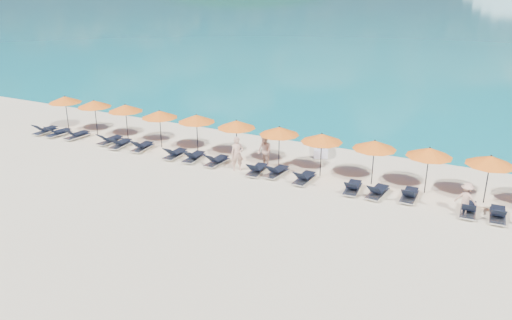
% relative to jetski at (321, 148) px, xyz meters
% --- Properties ---
extents(ground, '(1400.00, 1400.00, 0.00)m').
position_rel_jetski_xyz_m(ground, '(-1.29, -8.60, -0.30)').
color(ground, beige).
extents(headland_main, '(374.00, 242.00, 126.50)m').
position_rel_jetski_xyz_m(headland_main, '(-301.29, 531.40, -38.30)').
color(headland_main, black).
rests_on(headland_main, ground).
extents(headland_small, '(162.00, 126.00, 85.50)m').
position_rel_jetski_xyz_m(headland_small, '(-151.29, 551.40, -35.30)').
color(headland_small, black).
rests_on(headland_small, ground).
extents(jetski, '(1.46, 2.20, 0.73)m').
position_rel_jetski_xyz_m(jetski, '(0.00, 0.00, 0.00)').
color(jetski, white).
rests_on(jetski, ground).
extents(beachgoer_a, '(0.79, 0.73, 1.81)m').
position_rel_jetski_xyz_m(beachgoer_a, '(-2.93, -4.51, 0.60)').
color(beachgoer_a, '#D5A088').
rests_on(beachgoer_a, ground).
extents(beachgoer_b, '(1.01, 0.88, 1.79)m').
position_rel_jetski_xyz_m(beachgoer_b, '(-1.88, -3.47, 0.59)').
color(beachgoer_b, '#D5A088').
rests_on(beachgoer_b, ground).
extents(beachgoer_c, '(1.01, 0.60, 1.46)m').
position_rel_jetski_xyz_m(beachgoer_c, '(8.16, -4.66, 0.43)').
color(beachgoer_c, '#D5A088').
rests_on(beachgoer_c, ground).
extents(umbrella_0, '(2.10, 2.10, 2.28)m').
position_rel_jetski_xyz_m(umbrella_0, '(-16.57, -3.05, 1.72)').
color(umbrella_0, black).
rests_on(umbrella_0, ground).
extents(umbrella_1, '(2.10, 2.10, 2.28)m').
position_rel_jetski_xyz_m(umbrella_1, '(-14.02, -3.06, 1.72)').
color(umbrella_1, black).
rests_on(umbrella_1, ground).
extents(umbrella_2, '(2.10, 2.10, 2.28)m').
position_rel_jetski_xyz_m(umbrella_2, '(-11.54, -3.02, 1.72)').
color(umbrella_2, black).
rests_on(umbrella_2, ground).
extents(umbrella_3, '(2.10, 2.10, 2.28)m').
position_rel_jetski_xyz_m(umbrella_3, '(-8.80, -3.24, 1.72)').
color(umbrella_3, black).
rests_on(umbrella_3, ground).
extents(umbrella_4, '(2.10, 2.10, 2.28)m').
position_rel_jetski_xyz_m(umbrella_4, '(-6.37, -3.04, 1.72)').
color(umbrella_4, black).
rests_on(umbrella_4, ground).
extents(umbrella_5, '(2.10, 2.10, 2.28)m').
position_rel_jetski_xyz_m(umbrella_5, '(-3.78, -3.05, 1.72)').
color(umbrella_5, black).
rests_on(umbrella_5, ground).
extents(umbrella_6, '(2.10, 2.10, 2.28)m').
position_rel_jetski_xyz_m(umbrella_6, '(-1.20, -3.11, 1.72)').
color(umbrella_6, black).
rests_on(umbrella_6, ground).
extents(umbrella_7, '(2.10, 2.10, 2.28)m').
position_rel_jetski_xyz_m(umbrella_7, '(1.17, -3.25, 1.72)').
color(umbrella_7, black).
rests_on(umbrella_7, ground).
extents(umbrella_8, '(2.10, 2.10, 2.28)m').
position_rel_jetski_xyz_m(umbrella_8, '(3.78, -3.15, 1.72)').
color(umbrella_8, black).
rests_on(umbrella_8, ground).
extents(umbrella_9, '(2.10, 2.10, 2.28)m').
position_rel_jetski_xyz_m(umbrella_9, '(6.27, -3.07, 1.72)').
color(umbrella_9, black).
rests_on(umbrella_9, ground).
extents(umbrella_10, '(2.10, 2.10, 2.28)m').
position_rel_jetski_xyz_m(umbrella_10, '(8.81, -2.98, 1.72)').
color(umbrella_10, black).
rests_on(umbrella_10, ground).
extents(lounger_0, '(0.65, 1.71, 0.66)m').
position_rel_jetski_xyz_m(lounger_0, '(-17.15, -4.46, -0.07)').
color(lounger_0, silver).
rests_on(lounger_0, ground).
extents(lounger_1, '(0.79, 1.76, 0.66)m').
position_rel_jetski_xyz_m(lounger_1, '(-16.00, -4.45, -0.07)').
color(lounger_1, silver).
rests_on(lounger_1, ground).
extents(lounger_2, '(0.74, 1.74, 0.66)m').
position_rel_jetski_xyz_m(lounger_2, '(-14.55, -4.29, -0.07)').
color(lounger_2, silver).
rests_on(lounger_2, ground).
extents(lounger_3, '(0.78, 1.75, 0.66)m').
position_rel_jetski_xyz_m(lounger_3, '(-11.98, -4.15, -0.07)').
color(lounger_3, silver).
rests_on(lounger_3, ground).
extents(lounger_4, '(0.79, 1.75, 0.66)m').
position_rel_jetski_xyz_m(lounger_4, '(-10.93, -4.39, -0.07)').
color(lounger_4, silver).
rests_on(lounger_4, ground).
extents(lounger_5, '(0.79, 1.75, 0.66)m').
position_rel_jetski_xyz_m(lounger_5, '(-9.44, -4.23, -0.07)').
color(lounger_5, silver).
rests_on(lounger_5, ground).
extents(lounger_6, '(0.64, 1.71, 0.66)m').
position_rel_jetski_xyz_m(lounger_6, '(-6.98, -4.39, -0.07)').
color(lounger_6, silver).
rests_on(lounger_6, ground).
extents(lounger_7, '(0.75, 1.74, 0.66)m').
position_rel_jetski_xyz_m(lounger_7, '(-5.77, -4.33, -0.07)').
color(lounger_7, silver).
rests_on(lounger_7, ground).
extents(lounger_8, '(0.73, 1.74, 0.66)m').
position_rel_jetski_xyz_m(lounger_8, '(-4.33, -4.31, -0.07)').
color(lounger_8, silver).
rests_on(lounger_8, ground).
extents(lounger_9, '(0.73, 1.74, 0.66)m').
position_rel_jetski_xyz_m(lounger_9, '(-1.80, -4.49, -0.07)').
color(lounger_9, silver).
rests_on(lounger_9, ground).
extents(lounger_10, '(0.79, 1.76, 0.66)m').
position_rel_jetski_xyz_m(lounger_10, '(-0.80, -4.28, -0.07)').
color(lounger_10, silver).
rests_on(lounger_10, ground).
extents(lounger_11, '(0.69, 1.72, 0.66)m').
position_rel_jetski_xyz_m(lounger_11, '(0.77, -4.42, -0.07)').
color(lounger_11, silver).
rests_on(lounger_11, ground).
extents(lounger_12, '(0.77, 1.75, 0.66)m').
position_rel_jetski_xyz_m(lounger_12, '(3.24, -4.50, -0.07)').
color(lounger_12, silver).
rests_on(lounger_12, ground).
extents(lounger_13, '(0.79, 1.75, 0.66)m').
position_rel_jetski_xyz_m(lounger_13, '(4.40, -4.46, -0.07)').
color(lounger_13, silver).
rests_on(lounger_13, ground).
extents(lounger_14, '(0.65, 1.71, 0.66)m').
position_rel_jetski_xyz_m(lounger_14, '(5.77, -4.15, -0.07)').
color(lounger_14, silver).
rests_on(lounger_14, ground).
extents(lounger_15, '(0.69, 1.72, 0.66)m').
position_rel_jetski_xyz_m(lounger_15, '(8.30, -4.53, -0.07)').
color(lounger_15, silver).
rests_on(lounger_15, ground).
extents(lounger_16, '(0.69, 1.73, 0.66)m').
position_rel_jetski_xyz_m(lounger_16, '(9.44, -4.51, -0.07)').
color(lounger_16, silver).
rests_on(lounger_16, ground).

